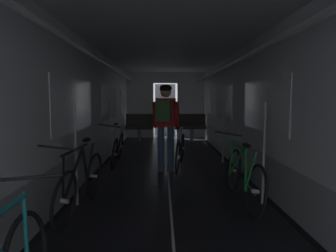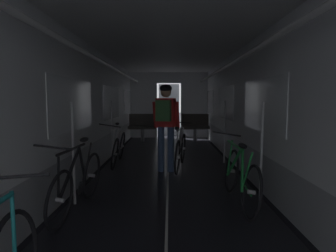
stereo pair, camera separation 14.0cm
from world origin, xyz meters
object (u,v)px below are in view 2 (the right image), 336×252
bicycle_white (118,147)px  person_cyclist_aisle (166,118)px  bicycle_green (240,177)px  bench_seat_far_right (195,125)px  bicycle_black (78,182)px  bench_seat_far_left (143,125)px  bicycle_silver_in_aisle (180,150)px

bicycle_white → person_cyclist_aisle: 1.41m
person_cyclist_aisle → bicycle_green: bearing=-59.4°
bench_seat_far_right → person_cyclist_aisle: person_cyclist_aisle is taller
bench_seat_far_right → bicycle_black: bench_seat_far_right is taller
bicycle_white → bicycle_green: (2.10, -2.41, -0.00)m
bench_seat_far_left → bicycle_silver_in_aisle: bearing=-73.5°
bench_seat_far_right → bicycle_green: size_ratio=0.58×
bench_seat_far_left → bench_seat_far_right: same height
bench_seat_far_left → bicycle_black: (-0.23, -6.23, -0.19)m
bicycle_white → bicycle_silver_in_aisle: bicycle_white is taller
bench_seat_far_right → bicycle_black: (-2.03, -6.23, -0.19)m
bench_seat_far_left → bicycle_black: size_ratio=0.58×
bench_seat_far_left → bicycle_silver_in_aisle: size_ratio=0.58×
bicycle_black → bicycle_silver_in_aisle: size_ratio=1.01×
bicycle_black → person_cyclist_aisle: person_cyclist_aisle is taller
bicycle_black → bicycle_green: bearing=7.4°
person_cyclist_aisle → bicycle_silver_in_aisle: size_ratio=1.03×
bench_seat_far_right → bicycle_silver_in_aisle: 3.98m
bench_seat_far_right → bicycle_white: 4.08m
bicycle_white → person_cyclist_aisle: size_ratio=0.98×
bench_seat_far_left → person_cyclist_aisle: 4.30m
bicycle_green → bicycle_silver_in_aisle: (-0.74, 2.03, 0.00)m
bicycle_green → person_cyclist_aisle: size_ratio=0.98×
bicycle_green → bicycle_white: bearing=131.1°
bicycle_black → bicycle_green: (2.13, 0.28, -0.00)m
bicycle_black → bicycle_green: 2.15m
bicycle_black → bench_seat_far_left: bearing=87.8°
bicycle_black → bicycle_silver_in_aisle: bearing=58.9°
person_cyclist_aisle → bicycle_silver_in_aisle: (0.31, 0.27, -0.69)m
bicycle_white → bench_seat_far_left: bearing=86.8°
bicycle_silver_in_aisle → bicycle_green: bearing=-70.1°
bench_seat_far_right → bicycle_white: (-2.00, -3.55, -0.19)m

